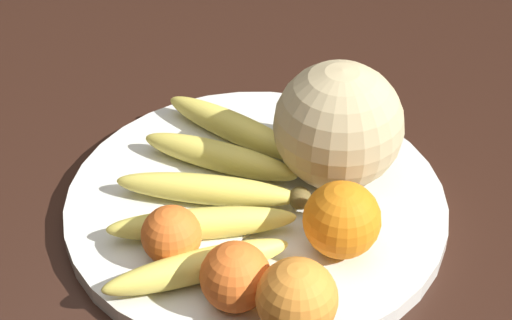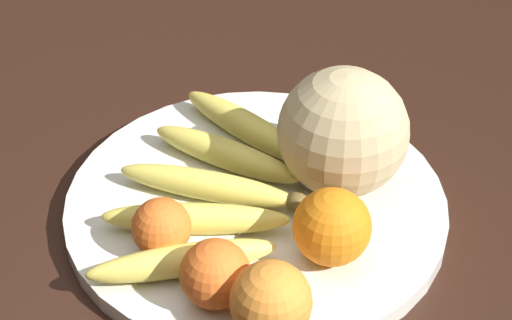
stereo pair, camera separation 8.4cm
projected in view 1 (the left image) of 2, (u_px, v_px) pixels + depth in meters
name	position (u px, v px, depth m)	size (l,w,h in m)	color
kitchen_table	(183.00, 296.00, 0.90)	(1.35, 1.18, 0.70)	black
fruit_bowl	(256.00, 204.00, 0.88)	(0.39, 0.39, 0.02)	silver
melon	(338.00, 126.00, 0.86)	(0.13, 0.13, 0.13)	tan
banana_bunch	(215.00, 188.00, 0.86)	(0.31, 0.24, 0.03)	brown
orange_front_left	(342.00, 220.00, 0.80)	(0.07, 0.07, 0.07)	orange
orange_front_right	(235.00, 277.00, 0.75)	(0.06, 0.06, 0.06)	orange
orange_mid_center	(171.00, 235.00, 0.79)	(0.06, 0.06, 0.06)	orange
orange_back_left	(297.00, 298.00, 0.72)	(0.07, 0.07, 0.07)	orange
produce_tag	(220.00, 239.00, 0.83)	(0.09, 0.05, 0.00)	white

